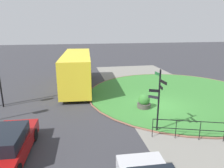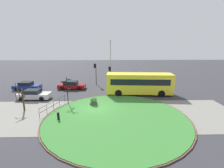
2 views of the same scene
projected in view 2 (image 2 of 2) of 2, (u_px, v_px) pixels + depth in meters
ground at (95, 109)px, 19.57m from camera, size 120.00×120.00×0.00m
sidewalk_paving at (94, 115)px, 17.95m from camera, size 32.00×8.67×0.02m
grass_island at (116, 118)px, 17.11m from camera, size 14.79×14.79×0.10m
grass_kerb_ring at (116, 118)px, 17.11m from camera, size 15.10×15.10×0.11m
signpost_directional at (67, 89)px, 20.56m from camera, size 1.25×0.55×3.55m
bollard_foreground at (58, 116)px, 16.53m from camera, size 0.24×0.24×0.89m
railing_grass_edge at (53, 104)px, 19.11m from camera, size 1.53×4.55×1.05m
bus_yellow at (139, 83)px, 24.78m from camera, size 9.93×3.14×3.21m
car_near_lane at (27, 86)px, 27.56m from camera, size 4.45×2.03×1.36m
car_far_lane at (72, 85)px, 28.06m from camera, size 4.66×2.03×1.38m
car_oncoming at (34, 95)px, 22.88m from camera, size 4.51×1.94×1.36m
traffic_light_near at (110, 72)px, 29.85m from camera, size 0.49×0.30×3.53m
traffic_light_far at (95, 69)px, 30.28m from camera, size 0.49×0.27×4.00m
lamppost_tall at (110, 61)px, 30.39m from camera, size 0.32×0.32×8.21m
planter_near_signpost at (94, 102)px, 20.61m from camera, size 0.95×0.95×1.07m
street_tree_bare at (22, 98)px, 18.57m from camera, size 1.48×1.20×3.28m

